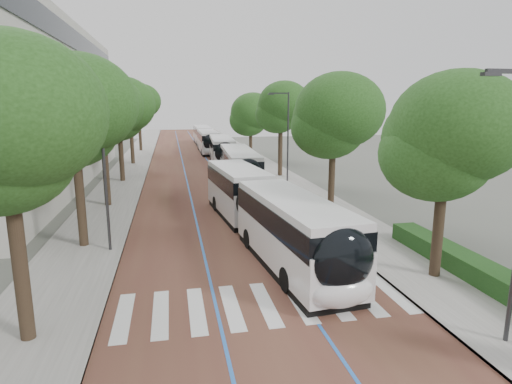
# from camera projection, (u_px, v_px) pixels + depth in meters

# --- Properties ---
(ground) EXTENTS (160.00, 160.00, 0.00)m
(ground) POSITION_uv_depth(u_px,v_px,m) (266.00, 318.00, 14.61)
(ground) COLOR #51544C
(ground) RESTS_ON ground
(road) EXTENTS (11.00, 140.00, 0.02)m
(road) POSITION_uv_depth(u_px,v_px,m) (196.00, 163.00, 53.02)
(road) COLOR #562D26
(road) RESTS_ON ground
(sidewalk_left) EXTENTS (4.00, 140.00, 0.12)m
(sidewalk_left) POSITION_uv_depth(u_px,v_px,m) (133.00, 164.00, 51.57)
(sidewalk_left) COLOR gray
(sidewalk_left) RESTS_ON ground
(sidewalk_right) EXTENTS (4.00, 140.00, 0.12)m
(sidewalk_right) POSITION_uv_depth(u_px,v_px,m) (255.00, 161.00, 54.45)
(sidewalk_right) COLOR gray
(sidewalk_right) RESTS_ON ground
(kerb_left) EXTENTS (0.20, 140.00, 0.14)m
(kerb_left) POSITION_uv_depth(u_px,v_px,m) (149.00, 163.00, 51.94)
(kerb_left) COLOR gray
(kerb_left) RESTS_ON ground
(kerb_right) EXTENTS (0.20, 140.00, 0.14)m
(kerb_right) POSITION_uv_depth(u_px,v_px,m) (240.00, 161.00, 54.08)
(kerb_right) COLOR gray
(kerb_right) RESTS_ON ground
(zebra_crossing) EXTENTS (10.55, 3.60, 0.01)m
(zebra_crossing) POSITION_uv_depth(u_px,v_px,m) (266.00, 304.00, 15.61)
(zebra_crossing) COLOR silver
(zebra_crossing) RESTS_ON ground
(lane_line_left) EXTENTS (0.12, 126.00, 0.01)m
(lane_line_left) POSITION_uv_depth(u_px,v_px,m) (183.00, 163.00, 52.71)
(lane_line_left) COLOR blue
(lane_line_left) RESTS_ON road
(lane_line_right) EXTENTS (0.12, 126.00, 0.01)m
(lane_line_right) POSITION_uv_depth(u_px,v_px,m) (209.00, 162.00, 53.32)
(lane_line_right) COLOR blue
(lane_line_right) RESTS_ON road
(hedge) EXTENTS (1.20, 14.00, 0.80)m
(hedge) POSITION_uv_depth(u_px,v_px,m) (499.00, 282.00, 16.25)
(hedge) COLOR #163E15
(hedge) RESTS_ON sidewalk_right
(streetlight_far) EXTENTS (1.82, 0.20, 8.00)m
(streetlight_far) POSITION_uv_depth(u_px,v_px,m) (286.00, 132.00, 36.03)
(streetlight_far) COLOR #313134
(streetlight_far) RESTS_ON sidewalk_right
(lamp_post_left) EXTENTS (0.14, 0.14, 8.00)m
(lamp_post_left) POSITION_uv_depth(u_px,v_px,m) (105.00, 169.00, 20.29)
(lamp_post_left) COLOR #313134
(lamp_post_left) RESTS_ON sidewalk_left
(trees_left) EXTENTS (6.16, 60.66, 9.57)m
(trees_left) POSITION_uv_depth(u_px,v_px,m) (118.00, 110.00, 38.25)
(trees_left) COLOR black
(trees_left) RESTS_ON ground
(trees_right) EXTENTS (6.00, 47.61, 8.78)m
(trees_right) POSITION_uv_depth(u_px,v_px,m) (294.00, 118.00, 37.43)
(trees_right) COLOR black
(trees_right) RESTS_ON ground
(lead_bus) EXTENTS (4.30, 18.55, 3.20)m
(lead_bus) POSITION_uv_depth(u_px,v_px,m) (265.00, 212.00, 22.36)
(lead_bus) COLOR black
(lead_bus) RESTS_ON ground
(bus_queued_0) EXTENTS (3.07, 12.50, 3.20)m
(bus_queued_0) POSITION_uv_depth(u_px,v_px,m) (240.00, 168.00, 37.57)
(bus_queued_0) COLOR silver
(bus_queued_0) RESTS_ON ground
(bus_queued_1) EXTENTS (3.18, 12.51, 3.20)m
(bus_queued_1) POSITION_uv_depth(u_px,v_px,m) (222.00, 151.00, 51.17)
(bus_queued_1) COLOR silver
(bus_queued_1) RESTS_ON ground
(bus_queued_2) EXTENTS (2.59, 12.41, 3.20)m
(bus_queued_2) POSITION_uv_depth(u_px,v_px,m) (208.00, 142.00, 63.39)
(bus_queued_2) COLOR silver
(bus_queued_2) RESTS_ON ground
(bus_queued_3) EXTENTS (2.59, 12.41, 3.20)m
(bus_queued_3) POSITION_uv_depth(u_px,v_px,m) (203.00, 135.00, 76.02)
(bus_queued_3) COLOR silver
(bus_queued_3) RESTS_ON ground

